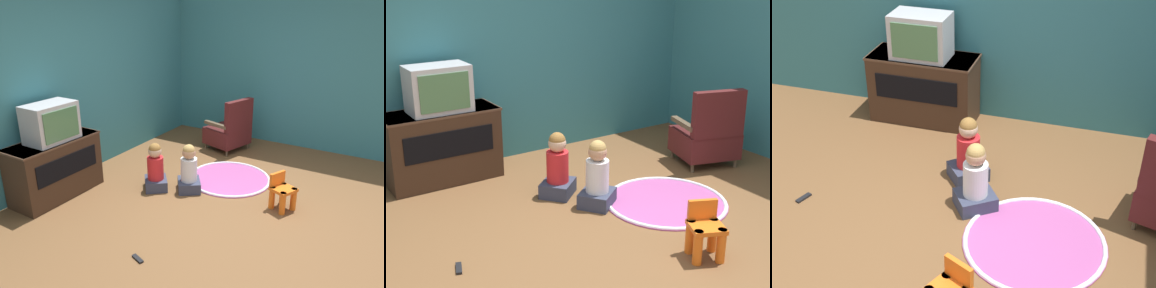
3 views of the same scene
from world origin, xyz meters
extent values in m
plane|color=brown|center=(0.00, 0.00, 0.00)|extent=(30.00, 30.00, 0.00)
cube|color=teal|center=(-0.12, 2.31, 1.39)|extent=(5.76, 0.12, 2.77)
cube|color=teal|center=(2.70, -0.32, 1.39)|extent=(0.12, 5.37, 2.77)
cube|color=#382316|center=(-0.75, 1.98, 0.38)|extent=(1.14, 0.49, 0.75)
cube|color=#503626|center=(-0.75, 1.98, 0.74)|extent=(1.17, 0.50, 0.02)
cube|color=black|center=(-0.75, 1.74, 0.47)|extent=(0.91, 0.01, 0.27)
cube|color=#B7B7BC|center=(-0.75, 1.96, 0.99)|extent=(0.60, 0.37, 0.47)
cube|color=#47754C|center=(-0.75, 1.76, 0.99)|extent=(0.50, 0.02, 0.37)
cylinder|color=brown|center=(2.23, 1.02, 0.05)|extent=(0.04, 0.04, 0.10)
cylinder|color=brown|center=(1.72, 1.17, 0.05)|extent=(0.04, 0.04, 0.10)
cylinder|color=brown|center=(2.09, 0.55, 0.05)|extent=(0.04, 0.04, 0.10)
cylinder|color=brown|center=(1.58, 0.70, 0.05)|extent=(0.04, 0.04, 0.10)
cube|color=#4C1919|center=(1.90, 0.86, 0.24)|extent=(0.76, 0.73, 0.28)
cube|color=#4C1919|center=(1.83, 0.62, 0.64)|extent=(0.59, 0.27, 0.51)
cube|color=brown|center=(2.17, 0.78, 0.48)|extent=(0.21, 0.49, 0.05)
cube|color=brown|center=(1.64, 0.94, 0.48)|extent=(0.21, 0.49, 0.05)
cylinder|color=orange|center=(0.28, -0.66, 0.14)|extent=(0.07, 0.07, 0.28)
cylinder|color=orange|center=(0.45, -0.74, 0.14)|extent=(0.07, 0.07, 0.28)
cylinder|color=orange|center=(0.35, -0.51, 0.14)|extent=(0.07, 0.07, 0.28)
cylinder|color=orange|center=(0.52, -0.58, 0.14)|extent=(0.07, 0.07, 0.28)
cube|color=orange|center=(0.40, -0.62, 0.26)|extent=(0.34, 0.33, 0.04)
cube|color=orange|center=(0.44, -0.53, 0.36)|extent=(0.23, 0.13, 0.16)
cylinder|color=#A54C8C|center=(0.82, 0.29, 0.01)|extent=(1.17, 1.17, 0.01)
torus|color=silver|center=(0.82, 0.29, 0.01)|extent=(1.16, 1.16, 0.04)
cube|color=#33384C|center=(0.24, 0.60, 0.07)|extent=(0.44, 0.43, 0.14)
cylinder|color=silver|center=(0.24, 0.60, 0.30)|extent=(0.22, 0.22, 0.31)
sphere|color=tan|center=(0.24, 0.60, 0.54)|extent=(0.17, 0.17, 0.17)
sphere|color=tan|center=(0.24, 0.60, 0.57)|extent=(0.16, 0.16, 0.16)
cube|color=#33384C|center=(0.05, 1.00, 0.07)|extent=(0.44, 0.43, 0.14)
cylinder|color=red|center=(0.05, 1.00, 0.30)|extent=(0.22, 0.22, 0.31)
sphere|color=#D8AD8C|center=(0.05, 1.00, 0.53)|extent=(0.17, 0.17, 0.17)
sphere|color=olive|center=(0.05, 1.00, 0.56)|extent=(0.16, 0.16, 0.16)
cube|color=black|center=(-1.27, 0.25, 0.01)|extent=(0.09, 0.16, 0.02)
camera|label=1|loc=(-3.57, -1.75, 2.31)|focal=35.00mm
camera|label=2|loc=(-2.42, -3.14, 2.20)|focal=50.00mm
camera|label=3|loc=(1.23, -2.97, 2.95)|focal=50.00mm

